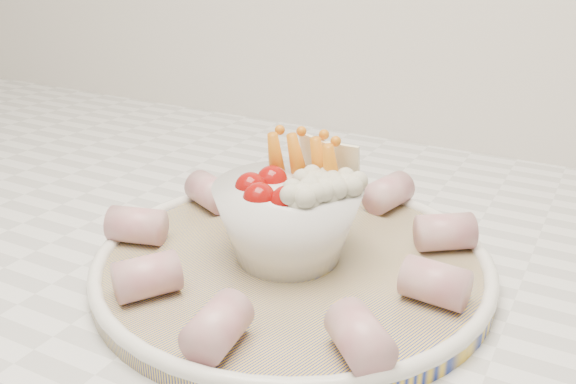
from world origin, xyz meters
The scene contains 3 objects.
serving_platter centered at (0.11, 1.37, 0.93)m, with size 0.41×0.41×0.02m.
veggie_bowl centered at (0.11, 1.37, 0.97)m, with size 0.12×0.12×0.10m.
cured_meat_rolls centered at (0.11, 1.37, 0.95)m, with size 0.31×0.32×0.03m.
Camera 1 is at (0.33, 0.95, 1.20)m, focal length 40.00 mm.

